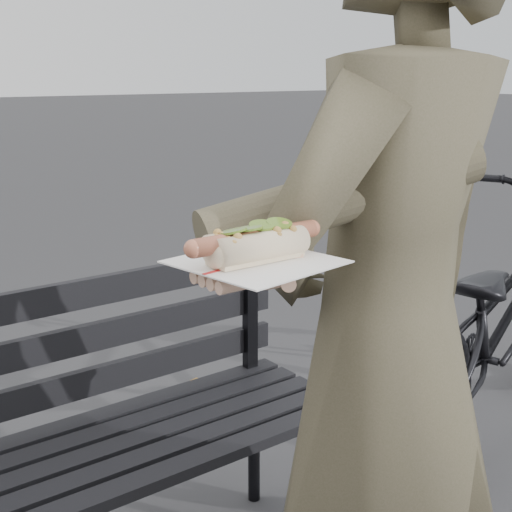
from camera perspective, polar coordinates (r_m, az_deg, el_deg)
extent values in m
cylinder|color=black|center=(2.23, 5.39, -17.76)|extent=(0.04, 0.04, 0.45)
cylinder|color=black|center=(2.45, -0.16, -14.44)|extent=(0.04, 0.04, 0.45)
cube|color=black|center=(1.77, -11.23, -18.15)|extent=(1.50, 0.07, 0.03)
cube|color=black|center=(1.84, -12.53, -16.85)|extent=(1.50, 0.07, 0.03)
cube|color=black|center=(1.91, -13.72, -15.63)|extent=(1.50, 0.07, 0.03)
cube|color=black|center=(1.99, -14.81, -14.51)|extent=(1.50, 0.07, 0.03)
cube|color=black|center=(2.06, -15.81, -13.45)|extent=(1.50, 0.07, 0.03)
cube|color=black|center=(2.28, -0.47, -4.43)|extent=(0.04, 0.03, 0.42)
cube|color=black|center=(2.04, -16.34, -10.50)|extent=(1.50, 0.02, 0.08)
cube|color=black|center=(1.99, -16.60, -7.10)|extent=(1.50, 0.02, 0.08)
cube|color=black|center=(1.95, -16.88, -3.53)|extent=(1.50, 0.02, 0.08)
imported|color=black|center=(2.92, 18.73, -4.70)|extent=(1.96, 1.08, 0.98)
imported|color=#44422D|center=(1.36, 10.38, -7.55)|extent=(0.73, 0.55, 1.81)
cylinder|color=#44422D|center=(1.18, 7.09, 4.82)|extent=(0.51, 0.23, 0.19)
cylinder|color=#D8A384|center=(1.00, 1.47, -0.64)|extent=(0.09, 0.08, 0.07)
ellipsoid|color=#D8A384|center=(0.97, 0.00, -1.43)|extent=(0.10, 0.11, 0.03)
cylinder|color=#D8A384|center=(0.92, -1.60, -2.29)|extent=(0.05, 0.02, 0.02)
cylinder|color=#D8A384|center=(0.93, -2.32, -2.01)|extent=(0.05, 0.02, 0.02)
cylinder|color=#D8A384|center=(0.95, -3.01, -1.73)|extent=(0.05, 0.02, 0.02)
cylinder|color=#D8A384|center=(0.96, -3.68, -1.46)|extent=(0.05, 0.02, 0.02)
cylinder|color=#D8A384|center=(0.94, 2.53, -1.94)|extent=(0.04, 0.05, 0.02)
cube|color=white|center=(0.97, 0.00, -0.46)|extent=(0.21, 0.21, 0.00)
cube|color=#B21E1E|center=(0.97, 0.00, -0.37)|extent=(0.19, 0.03, 0.00)
cylinder|color=#B66346|center=(0.96, 0.00, 1.44)|extent=(0.20, 0.02, 0.02)
sphere|color=#B66346|center=(0.90, -5.05, 0.57)|extent=(0.03, 0.02, 0.02)
sphere|color=#B66346|center=(1.02, 4.47, 2.21)|extent=(0.02, 0.02, 0.02)
sphere|color=#9E6B2D|center=(0.92, -1.49, 1.49)|extent=(0.01, 0.01, 0.01)
sphere|color=#9E6B2D|center=(0.97, 0.50, 2.12)|extent=(0.01, 0.01, 0.01)
sphere|color=#9E6B2D|center=(0.99, 1.70, 2.47)|extent=(0.01, 0.01, 0.01)
sphere|color=#9E6B2D|center=(1.00, 2.18, 2.13)|extent=(0.01, 0.01, 0.01)
sphere|color=#9E6B2D|center=(0.92, -2.18, 1.40)|extent=(0.01, 0.01, 0.01)
sphere|color=#9E6B2D|center=(0.97, 1.16, 1.73)|extent=(0.01, 0.01, 0.01)
sphere|color=#9E6B2D|center=(0.94, -2.98, 1.38)|extent=(0.01, 0.01, 0.01)
sphere|color=#9E6B2D|center=(0.98, 0.00, 1.93)|extent=(0.01, 0.01, 0.01)
sphere|color=#9E6B2D|center=(0.96, 0.34, 1.87)|extent=(0.01, 0.01, 0.01)
sphere|color=#9E6B2D|center=(0.98, 2.30, 1.97)|extent=(0.01, 0.01, 0.01)
sphere|color=#9E6B2D|center=(0.93, -3.18, 1.56)|extent=(0.01, 0.01, 0.01)
sphere|color=#9E6B2D|center=(0.93, -2.74, 1.74)|extent=(0.01, 0.01, 0.01)
sphere|color=#9E6B2D|center=(0.95, 1.87, 1.71)|extent=(0.01, 0.01, 0.01)
sphere|color=#9E6B2D|center=(0.94, -3.10, 1.85)|extent=(0.01, 0.01, 0.01)
sphere|color=#9E6B2D|center=(0.96, -1.23, 1.95)|extent=(0.01, 0.01, 0.01)
sphere|color=#9E6B2D|center=(0.97, 0.89, 1.93)|extent=(0.01, 0.01, 0.01)
sphere|color=#9E6B2D|center=(0.97, 1.90, 2.31)|extent=(0.01, 0.01, 0.01)
sphere|color=#9E6B2D|center=(0.96, 1.69, 2.01)|extent=(0.01, 0.01, 0.01)
sphere|color=#9E6B2D|center=(0.94, -2.12, 1.36)|extent=(0.01, 0.01, 0.01)
sphere|color=#9E6B2D|center=(0.91, -2.61, 1.11)|extent=(0.01, 0.01, 0.01)
sphere|color=#9E6B2D|center=(1.00, 2.21, 2.24)|extent=(0.01, 0.01, 0.01)
sphere|color=#9E6B2D|center=(0.97, 2.98, 2.14)|extent=(0.01, 0.01, 0.01)
sphere|color=#9E6B2D|center=(0.98, 2.32, 2.39)|extent=(0.01, 0.01, 0.01)
sphere|color=#9E6B2D|center=(0.91, -1.77, 1.06)|extent=(0.01, 0.01, 0.01)
cylinder|color=#5A8022|center=(0.94, -1.81, 2.01)|extent=(0.04, 0.04, 0.01)
cylinder|color=#5A8022|center=(0.95, -0.54, 2.22)|extent=(0.04, 0.04, 0.01)
cylinder|color=#5A8022|center=(0.97, 0.49, 2.48)|extent=(0.04, 0.04, 0.01)
cylinder|color=#5A8022|center=(0.98, 1.87, 2.66)|extent=(0.04, 0.04, 0.01)
cube|color=brown|center=(3.40, -4.91, -9.97)|extent=(0.08, 0.06, 0.00)
cube|color=brown|center=(2.96, 15.65, -14.50)|extent=(0.08, 0.07, 0.00)
cube|color=brown|center=(3.37, -14.56, -10.67)|extent=(0.10, 0.09, 0.00)
cube|color=brown|center=(2.58, -14.33, -19.08)|extent=(0.07, 0.07, 0.00)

